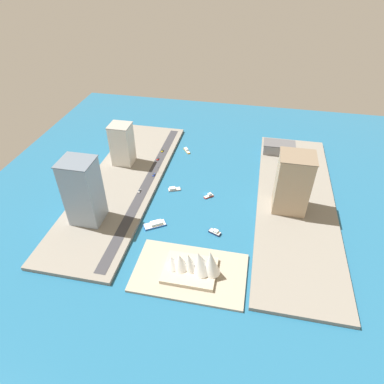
% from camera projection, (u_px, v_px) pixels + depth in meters
% --- Properties ---
extents(ground_plane, '(440.00, 440.00, 0.00)m').
position_uv_depth(ground_plane, '(206.00, 193.00, 325.67)').
color(ground_plane, '#23668E').
extents(quay_west, '(70.00, 240.00, 3.26)m').
position_uv_depth(quay_west, '(296.00, 203.00, 311.37)').
color(quay_west, gray).
rests_on(quay_west, ground_plane).
extents(quay_east, '(70.00, 240.00, 3.26)m').
position_uv_depth(quay_east, '(123.00, 182.00, 337.98)').
color(quay_east, gray).
rests_on(quay_east, ground_plane).
extents(peninsula_point, '(82.56, 50.43, 2.00)m').
position_uv_depth(peninsula_point, '(190.00, 272.00, 248.72)').
color(peninsula_point, '#A89E89').
rests_on(peninsula_point, ground_plane).
extents(road_strip, '(9.15, 228.00, 0.15)m').
position_uv_depth(road_strip, '(147.00, 183.00, 333.04)').
color(road_strip, '#38383D').
rests_on(road_strip, quay_east).
extents(water_taxi_orange, '(10.18, 13.18, 3.34)m').
position_uv_depth(water_taxi_orange, '(187.00, 150.00, 388.19)').
color(water_taxi_orange, orange).
rests_on(water_taxi_orange, ground_plane).
extents(patrol_launch_navy, '(11.78, 8.12, 3.84)m').
position_uv_depth(patrol_launch_navy, '(215.00, 232.00, 281.73)').
color(patrol_launch_navy, '#1E284C').
rests_on(patrol_launch_navy, ground_plane).
extents(catamaran_blue, '(19.92, 16.42, 3.67)m').
position_uv_depth(catamaran_blue, '(155.00, 224.00, 289.24)').
color(catamaran_blue, blue).
rests_on(catamaran_blue, ground_plane).
extents(yacht_sleek_gray, '(12.95, 9.10, 3.05)m').
position_uv_depth(yacht_sleek_gray, '(174.00, 189.00, 329.43)').
color(yacht_sleek_gray, '#999EA3').
rests_on(yacht_sleek_gray, ground_plane).
extents(tugboat_red, '(9.13, 8.63, 3.85)m').
position_uv_depth(tugboat_red, '(209.00, 196.00, 320.69)').
color(tugboat_red, red).
rests_on(tugboat_red, ground_plane).
extents(apartment_midrise_tan, '(29.34, 25.86, 54.41)m').
position_uv_depth(apartment_midrise_tan, '(293.00, 183.00, 287.48)').
color(apartment_midrise_tan, tan).
rests_on(apartment_midrise_tan, quay_west).
extents(warehouse_low_gray, '(34.65, 19.32, 11.75)m').
position_uv_depth(warehouse_low_gray, '(279.00, 148.00, 377.05)').
color(warehouse_low_gray, gray).
rests_on(warehouse_low_gray, quay_west).
extents(tower_tall_glass, '(26.82, 24.14, 58.69)m').
position_uv_depth(tower_tall_glass, '(83.00, 191.00, 274.59)').
color(tower_tall_glass, '#8C9EB2').
rests_on(tower_tall_glass, quay_east).
extents(hotel_broad_white, '(21.42, 20.52, 43.97)m').
position_uv_depth(hotel_broad_white, '(122.00, 144.00, 350.97)').
color(hotel_broad_white, silver).
rests_on(hotel_broad_white, quay_east).
extents(taxi_yellow_cab, '(2.15, 4.85, 1.61)m').
position_uv_depth(taxi_yellow_cab, '(162.00, 151.00, 381.52)').
color(taxi_yellow_cab, black).
rests_on(taxi_yellow_cab, road_strip).
extents(hatchback_blue, '(1.93, 4.84, 1.55)m').
position_uv_depth(hatchback_blue, '(154.00, 175.00, 343.61)').
color(hatchback_blue, black).
rests_on(hatchback_blue, road_strip).
extents(van_white, '(1.97, 4.99, 1.41)m').
position_uv_depth(van_white, '(139.00, 191.00, 322.09)').
color(van_white, black).
rests_on(van_white, road_strip).
extents(pickup_red, '(2.07, 4.55, 1.50)m').
position_uv_depth(pickup_red, '(158.00, 159.00, 367.73)').
color(pickup_red, black).
rests_on(pickup_red, road_strip).
extents(traffic_light_waterfront, '(0.36, 0.36, 6.50)m').
position_uv_depth(traffic_light_waterfront, '(158.00, 169.00, 345.80)').
color(traffic_light_waterfront, black).
rests_on(traffic_light_waterfront, quay_east).
extents(opera_landmark, '(41.64, 29.93, 25.11)m').
position_uv_depth(opera_landmark, '(194.00, 264.00, 242.04)').
color(opera_landmark, '#BCAD93').
rests_on(opera_landmark, peninsula_point).
extents(park_tree_cluster, '(14.23, 21.21, 9.61)m').
position_uv_depth(park_tree_cluster, '(295.00, 173.00, 336.99)').
color(park_tree_cluster, brown).
rests_on(park_tree_cluster, quay_west).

